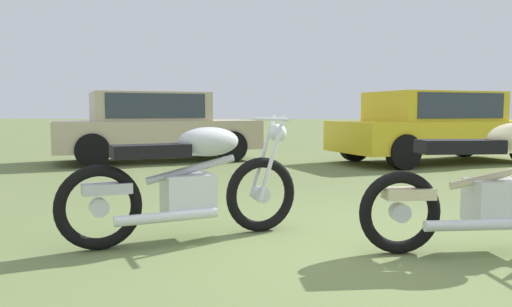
# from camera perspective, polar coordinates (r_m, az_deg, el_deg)

# --- Properties ---
(ground_plane) EXTENTS (120.00, 120.00, 0.00)m
(ground_plane) POSITION_cam_1_polar(r_m,az_deg,el_deg) (3.95, 8.93, -10.60)
(ground_plane) COLOR olive
(motorcycle_silver) EXTENTS (1.82, 1.17, 1.02)m
(motorcycle_silver) POSITION_cam_1_polar(r_m,az_deg,el_deg) (4.08, -7.73, -3.28)
(motorcycle_silver) COLOR black
(motorcycle_silver) RESTS_ON ground
(motorcycle_cream) EXTENTS (2.05, 0.72, 1.02)m
(motorcycle_cream) POSITION_cam_1_polar(r_m,az_deg,el_deg) (4.13, 25.98, -3.46)
(motorcycle_cream) COLOR black
(motorcycle_cream) RESTS_ON ground
(car_beige) EXTENTS (4.48, 3.34, 1.43)m
(car_beige) POSITION_cam_1_polar(r_m,az_deg,el_deg) (10.63, -11.66, 3.43)
(car_beige) COLOR #BCAD8C
(car_beige) RESTS_ON ground
(car_yellow) EXTENTS (4.65, 3.32, 1.43)m
(car_yellow) POSITION_cam_1_polar(r_m,az_deg,el_deg) (10.74, 19.93, 3.26)
(car_yellow) COLOR gold
(car_yellow) RESTS_ON ground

